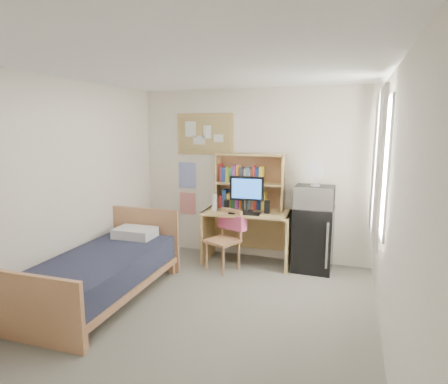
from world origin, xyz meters
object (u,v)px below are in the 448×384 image
(speaker_left, at_px, (227,205))
(microwave, at_px, (315,197))
(desk_chair, at_px, (223,240))
(speaker_right, at_px, (267,207))
(desk_fan, at_px, (316,174))
(mini_fridge, at_px, (313,239))
(monitor, at_px, (247,194))
(desk, at_px, (247,237))
(bed, at_px, (103,277))
(bulletin_board, at_px, (205,134))

(speaker_left, height_order, microwave, microwave)
(desk_chair, xyz_separation_m, speaker_right, (0.55, 0.35, 0.45))
(microwave, relative_size, desk_fan, 1.62)
(mini_fridge, height_order, speaker_left, speaker_left)
(mini_fridge, xyz_separation_m, monitor, (-0.96, -0.11, 0.61))
(desk_fan, bearing_deg, microwave, 0.00)
(desk, distance_m, microwave, 1.17)
(mini_fridge, distance_m, speaker_right, 0.79)
(bed, bearing_deg, monitor, 50.74)
(speaker_right, bearing_deg, monitor, -180.00)
(desk, height_order, mini_fridge, mini_fridge)
(bed, height_order, microwave, microwave)
(speaker_left, xyz_separation_m, desk_fan, (1.26, 0.11, 0.50))
(bed, bearing_deg, speaker_right, 45.15)
(bulletin_board, relative_size, desk_chair, 1.08)
(desk, height_order, speaker_right, speaker_right)
(desk_chair, bearing_deg, speaker_left, 122.78)
(bed, relative_size, speaker_left, 12.17)
(bed, bearing_deg, speaker_left, 57.48)
(speaker_right, bearing_deg, desk_fan, 3.29)
(monitor, bearing_deg, bulletin_board, 151.14)
(bed, distance_m, monitor, 2.25)
(bulletin_board, distance_m, desk_fan, 1.86)
(desk, height_order, desk_fan, desk_fan)
(monitor, height_order, desk_fan, desk_fan)
(speaker_right, bearing_deg, microwave, 3.29)
(desk, bearing_deg, speaker_left, -168.69)
(bulletin_board, distance_m, speaker_right, 1.55)
(monitor, bearing_deg, speaker_left, -180.00)
(monitor, bearing_deg, desk_chair, -130.85)
(monitor, height_order, microwave, monitor)
(microwave, bearing_deg, mini_fridge, 90.00)
(desk_chair, height_order, mini_fridge, mini_fridge)
(mini_fridge, relative_size, microwave, 1.72)
(speaker_right, height_order, desk_fan, desk_fan)
(desk_chair, xyz_separation_m, desk_fan, (1.21, 0.42, 0.95))
(desk_chair, bearing_deg, mini_fridge, 44.77)
(monitor, bearing_deg, desk, 90.00)
(mini_fridge, bearing_deg, monitor, -172.46)
(speaker_left, bearing_deg, monitor, 0.00)
(desk, xyz_separation_m, bed, (-1.30, -1.72, -0.13))
(speaker_left, distance_m, speaker_right, 0.60)
(monitor, xyz_separation_m, speaker_right, (0.30, 0.02, -0.17))
(speaker_left, bearing_deg, desk_chair, -85.15)
(desk, relative_size, microwave, 2.42)
(bed, relative_size, microwave, 3.76)
(bulletin_board, distance_m, microwave, 1.97)
(monitor, height_order, speaker_right, monitor)
(desk_fan, bearing_deg, speaker_left, -174.18)
(speaker_right, relative_size, desk_fan, 0.56)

